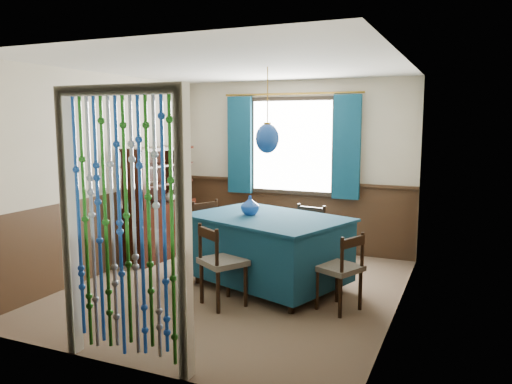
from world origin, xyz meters
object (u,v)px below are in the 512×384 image
at_px(chair_far, 306,238).
at_px(vase_sideboard, 169,195).
at_px(chair_left, 212,234).
at_px(bowl_shelf, 151,183).
at_px(chair_right, 341,269).
at_px(pendant_lamp, 267,138).
at_px(chair_near, 221,263).
at_px(sideboard, 159,219).
at_px(vase_table, 250,206).
at_px(dining_table, 267,247).

relative_size(chair_far, vase_sideboard, 4.86).
relative_size(chair_left, bowl_shelf, 4.76).
height_order(chair_right, pendant_lamp, pendant_lamp).
relative_size(chair_near, chair_far, 1.00).
bearing_deg(vase_sideboard, chair_near, -43.42).
xyz_separation_m(chair_left, sideboard, (-0.97, 0.24, 0.08)).
height_order(bowl_shelf, vase_sideboard, bowl_shelf).
xyz_separation_m(vase_table, vase_sideboard, (-1.61, 0.78, -0.07)).
bearing_deg(vase_table, bowl_shelf, 167.57).
distance_m(chair_far, pendant_lamp, 1.44).
relative_size(pendant_lamp, bowl_shelf, 5.06).
relative_size(vase_table, bowl_shelf, 1.09).
xyz_separation_m(chair_left, chair_right, (1.88, -0.74, -0.04)).
relative_size(chair_left, vase_sideboard, 5.00).
height_order(chair_right, vase_sideboard, vase_sideboard).
bearing_deg(chair_near, pendant_lamp, 105.35).
distance_m(sideboard, bowl_shelf, 0.59).
bearing_deg(chair_right, vase_sideboard, 92.31).
height_order(sideboard, bowl_shelf, sideboard).
xyz_separation_m(chair_far, chair_right, (0.70, -1.02, -0.03)).
bearing_deg(sideboard, vase_table, -14.93).
height_order(dining_table, sideboard, sideboard).
height_order(chair_left, chair_right, chair_left).
relative_size(sideboard, bowl_shelf, 8.32).
xyz_separation_m(chair_far, vase_sideboard, (-2.09, 0.14, 0.41)).
relative_size(chair_far, sideboard, 0.56).
height_order(dining_table, chair_far, chair_far).
bearing_deg(vase_sideboard, chair_left, -24.87).
relative_size(sideboard, vase_sideboard, 8.74).
bearing_deg(chair_left, sideboard, -76.47).
relative_size(chair_right, bowl_shelf, 4.34).
bearing_deg(vase_sideboard, pendant_lamp, -23.47).
relative_size(sideboard, pendant_lamp, 1.64).
bearing_deg(sideboard, bowl_shelf, -71.49).
relative_size(chair_far, bowl_shelf, 4.63).
bearing_deg(chair_right, chair_left, 93.40).
height_order(chair_right, bowl_shelf, bowl_shelf).
xyz_separation_m(chair_right, vase_sideboard, (-2.79, 1.17, 0.43)).
distance_m(chair_right, vase_sideboard, 3.06).
height_order(vase_table, vase_sideboard, vase_table).
bearing_deg(chair_far, chair_near, 77.98).
relative_size(bowl_shelf, vase_sideboard, 1.05).
bearing_deg(chair_near, chair_right, 49.12).
xyz_separation_m(sideboard, bowl_shelf, (0.06, -0.24, 0.54)).
bearing_deg(pendant_lamp, chair_far, 68.24).
bearing_deg(sideboard, pendant_lamp, -13.15).
xyz_separation_m(chair_right, bowl_shelf, (-2.79, 0.74, 0.65)).
bearing_deg(sideboard, vase_sideboard, 76.67).
distance_m(chair_left, bowl_shelf, 1.10).
bearing_deg(chair_near, vase_table, 122.06).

